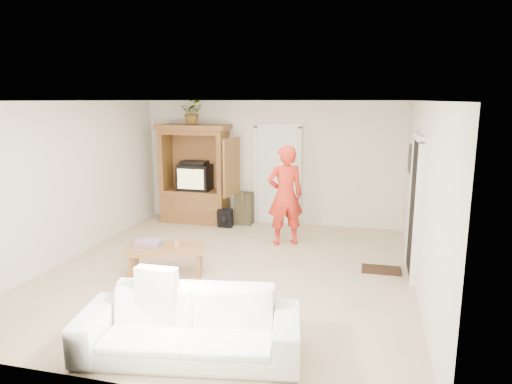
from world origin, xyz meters
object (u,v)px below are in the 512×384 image
Objects in this scene: sofa at (189,325)px; coffee_table at (166,250)px; armoire at (196,180)px; man at (285,195)px.

sofa is 2.38m from coffee_table.
sofa is 1.79× the size of coffee_table.
armoire reaches higher than sofa.
man is at bearing 32.52° from coffee_table.
man is 2.46m from coffee_table.
armoire reaches higher than coffee_table.
coffee_table is at bearing -77.24° from armoire.
man is 0.80× the size of sofa.
man is 3.97m from sofa.
armoire is 2.43m from man.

